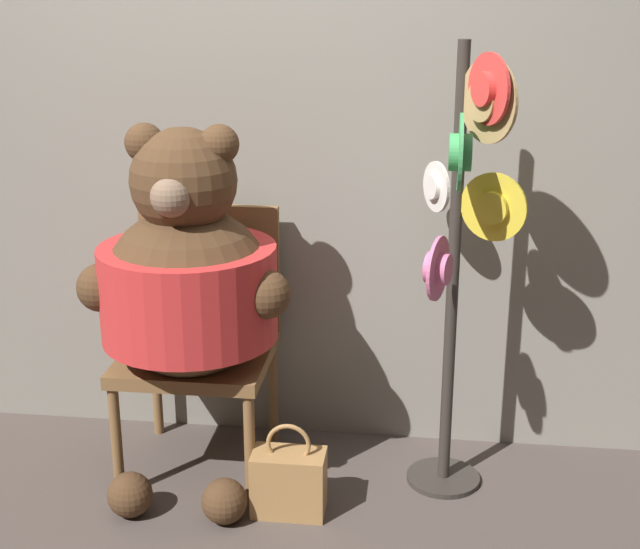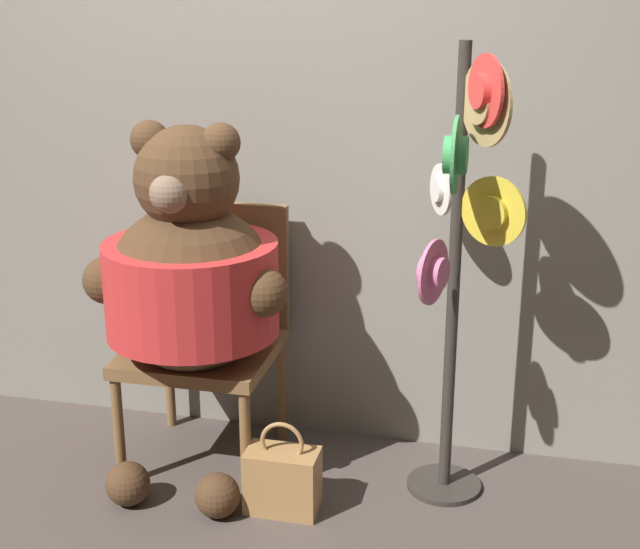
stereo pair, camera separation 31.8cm
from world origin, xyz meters
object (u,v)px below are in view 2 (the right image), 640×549
at_px(teddy_bear, 191,277).
at_px(hat_display_rack, 462,233).
at_px(handbag_on_ground, 282,479).
at_px(chair, 209,325).

height_order(teddy_bear, hat_display_rack, hat_display_rack).
bearing_deg(handbag_on_ground, hat_display_rack, 20.25).
xyz_separation_m(chair, handbag_on_ground, (0.39, -0.37, -0.42)).
height_order(hat_display_rack, handbag_on_ground, hat_display_rack).
height_order(chair, teddy_bear, teddy_bear).
relative_size(teddy_bear, hat_display_rack, 0.83).
bearing_deg(chair, teddy_bear, -88.55).
height_order(chair, handbag_on_ground, chair).
bearing_deg(hat_display_rack, chair, 170.90).
bearing_deg(teddy_bear, hat_display_rack, 1.65).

